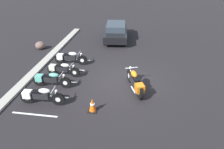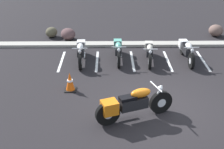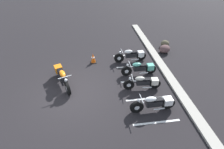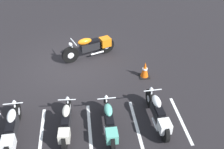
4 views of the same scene
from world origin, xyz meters
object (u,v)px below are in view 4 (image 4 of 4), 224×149
object	(u,v)px
motorcycle_orange_featured	(91,46)
traffic_cone	(145,70)
parked_bike_1	(109,122)
parked_bike_2	(66,123)
parked_bike_0	(158,113)
parked_bike_3	(12,129)

from	to	relation	value
motorcycle_orange_featured	traffic_cone	bearing A→B (deg)	117.36
motorcycle_orange_featured	traffic_cone	xyz separation A→B (m)	(-1.97, 1.77, -0.19)
parked_bike_1	parked_bike_2	size ratio (longest dim) A/B	1.05
parked_bike_0	parked_bike_3	size ratio (longest dim) A/B	1.01
parked_bike_0	parked_bike_3	distance (m)	4.39
parked_bike_1	traffic_cone	size ratio (longest dim) A/B	3.09
motorcycle_orange_featured	parked_bike_2	xyz separation A→B (m)	(1.03, 4.29, -0.09)
parked_bike_2	parked_bike_0	bearing A→B (deg)	-85.62
motorcycle_orange_featured	parked_bike_2	world-z (taller)	motorcycle_orange_featured
motorcycle_orange_featured	parked_bike_1	size ratio (longest dim) A/B	1.12
parked_bike_0	parked_bike_2	xyz separation A→B (m)	(2.83, -0.01, -0.03)
parked_bike_1	parked_bike_2	bearing A→B (deg)	82.27
parked_bike_0	parked_bike_3	bearing A→B (deg)	88.16
parked_bike_2	parked_bike_3	size ratio (longest dim) A/B	0.94
motorcycle_orange_featured	parked_bike_0	xyz separation A→B (m)	(-1.80, 4.29, -0.06)
parked_bike_2	traffic_cone	xyz separation A→B (m)	(-3.01, -2.52, -0.10)
parked_bike_1	traffic_cone	world-z (taller)	parked_bike_1
parked_bike_0	traffic_cone	world-z (taller)	parked_bike_0
motorcycle_orange_featured	traffic_cone	distance (m)	2.66
parked_bike_2	traffic_cone	world-z (taller)	parked_bike_2
parked_bike_0	motorcycle_orange_featured	bearing A→B (deg)	20.11
parked_bike_1	parked_bike_3	size ratio (longest dim) A/B	0.98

